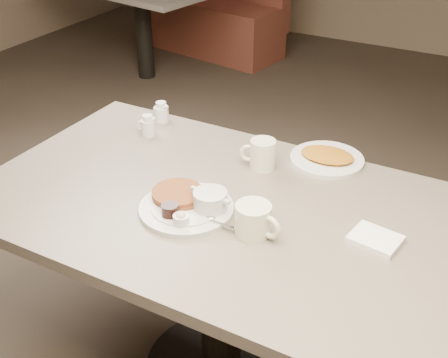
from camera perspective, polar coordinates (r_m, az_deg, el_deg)
The scene contains 9 objects.
diner_table at distance 1.84m, azimuth -0.30°, elevation -6.70°, with size 1.50×0.90×0.75m.
main_plate at distance 1.69m, azimuth -3.41°, elevation -2.44°, with size 0.36×0.32×0.07m.
coffee_mug_near at distance 1.58m, azimuth 3.01°, elevation -4.02°, with size 0.15×0.12×0.09m.
napkin at distance 1.62m, azimuth 14.71°, elevation -5.78°, with size 0.14×0.12×0.02m.
coffee_mug_far at distance 1.89m, azimuth 3.75°, elevation 2.46°, with size 0.13×0.11×0.10m.
creamer_left at distance 2.13m, azimuth -7.54°, elevation 5.20°, with size 0.08×0.06×0.08m.
creamer_right at distance 2.23m, azimuth -6.21°, elevation 6.53°, with size 0.08×0.07×0.08m.
hash_plate at distance 1.98m, azimuth 10.13°, elevation 2.07°, with size 0.25×0.25×0.04m.
booth_back_left at distance 5.22m, azimuth -1.60°, elevation 16.76°, with size 1.53×1.72×1.12m.
Camera 1 is at (0.71, -1.27, 1.71)m, focal length 46.30 mm.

